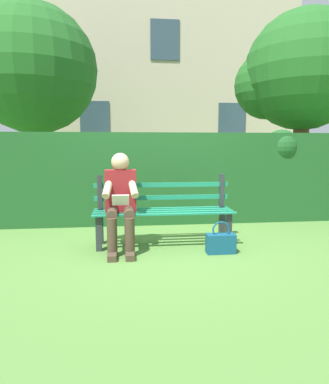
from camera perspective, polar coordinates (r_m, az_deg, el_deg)
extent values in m
plane|color=#517F38|center=(4.44, -0.15, -8.87)|extent=(60.00, 60.00, 0.00)
cube|color=#2D3338|center=(4.39, 10.66, -6.23)|extent=(0.07, 0.07, 0.43)
cube|color=#2D3338|center=(4.22, -10.96, -6.83)|extent=(0.07, 0.07, 0.43)
cube|color=#2D3338|center=(4.68, 9.56, -5.35)|extent=(0.07, 0.07, 0.43)
cube|color=#2D3338|center=(4.51, -10.66, -5.86)|extent=(0.07, 0.07, 0.43)
cube|color=#1E8460|center=(4.53, -0.43, -2.75)|extent=(1.77, 0.06, 0.02)
cube|color=#1E8460|center=(4.39, -0.25, -3.07)|extent=(1.77, 0.06, 0.02)
cube|color=#1E8460|center=(4.26, -0.05, -3.40)|extent=(1.77, 0.06, 0.02)
cube|color=#1E8460|center=(4.13, 0.16, -3.77)|extent=(1.77, 0.06, 0.02)
cube|color=#2D3338|center=(4.63, 9.56, 0.29)|extent=(0.06, 0.06, 0.44)
cube|color=#2D3338|center=(4.47, -10.77, -0.02)|extent=(0.06, 0.06, 0.44)
cube|color=#1E8460|center=(4.49, -0.42, -0.92)|extent=(1.77, 0.02, 0.06)
cube|color=#1E8460|center=(4.47, -0.42, 1.21)|extent=(1.77, 0.02, 0.06)
cube|color=maroon|center=(4.28, -7.35, 0.24)|extent=(0.38, 0.22, 0.52)
sphere|color=#D8AD8C|center=(4.23, -7.44, 5.03)|extent=(0.22, 0.22, 0.22)
cylinder|color=#473828|center=(4.11, -5.94, -3.44)|extent=(0.13, 0.42, 0.13)
cylinder|color=#473828|center=(4.11, -8.73, -3.48)|extent=(0.13, 0.42, 0.13)
cylinder|color=#473828|center=(3.96, -5.86, -7.54)|extent=(0.12, 0.12, 0.45)
cylinder|color=#473828|center=(3.97, -8.77, -7.57)|extent=(0.12, 0.12, 0.45)
cube|color=#473828|center=(3.94, -5.80, -10.53)|extent=(0.10, 0.24, 0.07)
cube|color=#473828|center=(3.95, -8.76, -10.57)|extent=(0.10, 0.24, 0.07)
cylinder|color=#D8AD8C|center=(4.13, -5.31, 0.86)|extent=(0.14, 0.32, 0.26)
cylinder|color=#D8AD8C|center=(4.14, -9.47, 0.79)|extent=(0.14, 0.32, 0.26)
cube|color=white|center=(4.03, -7.38, -1.34)|extent=(0.20, 0.07, 0.13)
cube|color=#1E5123|center=(5.72, 2.22, 2.43)|extent=(5.83, 0.63, 1.48)
sphere|color=#1E5123|center=(6.12, 18.94, 7.22)|extent=(0.57, 0.57, 0.57)
sphere|color=#1E5123|center=(5.73, -12.54, 6.70)|extent=(0.51, 0.51, 0.51)
cylinder|color=brown|center=(7.49, 21.72, 5.54)|extent=(0.31, 0.31, 2.10)
sphere|color=#236023|center=(7.62, 22.39, 18.29)|extent=(2.31, 2.31, 2.31)
sphere|color=#236023|center=(7.65, 17.03, 16.73)|extent=(1.39, 1.39, 1.39)
cube|color=#BCAD93|center=(12.71, -0.73, 18.52)|extent=(8.78, 2.92, 7.27)
cube|color=#334756|center=(11.50, 11.23, 11.46)|extent=(0.90, 0.04, 1.20)
cube|color=#334756|center=(11.01, -11.60, 11.62)|extent=(0.90, 0.04, 1.20)
cube|color=#334756|center=(11.48, 0.07, 24.17)|extent=(0.90, 0.04, 1.20)
cube|color=navy|center=(4.14, 9.40, -8.52)|extent=(0.34, 0.15, 0.23)
torus|color=navy|center=(4.10, 9.45, -6.30)|extent=(0.21, 0.02, 0.21)
cylinder|color=brown|center=(8.58, -20.54, 6.16)|extent=(0.27, 0.27, 2.20)
sphere|color=#236023|center=(8.75, -21.17, 18.65)|extent=(2.89, 2.89, 2.89)
sphere|color=#236023|center=(9.31, -24.86, 15.96)|extent=(1.74, 1.74, 1.74)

